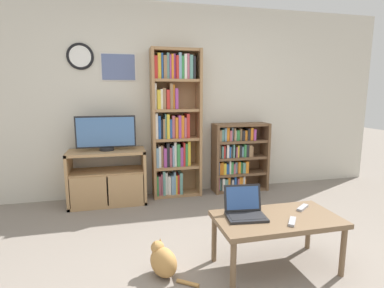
# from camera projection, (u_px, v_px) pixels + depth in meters

# --- Properties ---
(wall_back) EXTENTS (6.27, 0.09, 2.60)m
(wall_back) POSITION_uv_depth(u_px,v_px,m) (177.00, 101.00, 4.19)
(wall_back) COLOR beige
(wall_back) RESTS_ON ground_plane
(tv_stand) EXTENTS (0.96, 0.45, 0.70)m
(tv_stand) POSITION_uv_depth(u_px,v_px,m) (108.00, 177.00, 3.85)
(tv_stand) COLOR tan
(tv_stand) RESTS_ON ground_plane
(television) EXTENTS (0.73, 0.18, 0.44)m
(television) POSITION_uv_depth(u_px,v_px,m) (106.00, 133.00, 3.77)
(television) COLOR black
(television) RESTS_ON tv_stand
(bookshelf_tall) EXTENTS (0.66, 0.28, 1.99)m
(bookshelf_tall) POSITION_uv_depth(u_px,v_px,m) (173.00, 124.00, 4.06)
(bookshelf_tall) COLOR #9E754C
(bookshelf_tall) RESTS_ON ground_plane
(bookshelf_short) EXTENTS (0.81, 0.28, 0.99)m
(bookshelf_short) POSITION_uv_depth(u_px,v_px,m) (236.00, 157.00, 4.36)
(bookshelf_short) COLOR brown
(bookshelf_short) RESTS_ON ground_plane
(coffee_table) EXTENTS (0.99, 0.52, 0.44)m
(coffee_table) POSITION_uv_depth(u_px,v_px,m) (277.00, 223.00, 2.40)
(coffee_table) COLOR brown
(coffee_table) RESTS_ON ground_plane
(laptop) EXTENTS (0.33, 0.29, 0.23)m
(laptop) POSITION_uv_depth(u_px,v_px,m) (245.00, 209.00, 2.40)
(laptop) COLOR #232326
(laptop) RESTS_ON coffee_table
(remote_near_laptop) EXTENTS (0.16, 0.13, 0.02)m
(remote_near_laptop) POSITION_uv_depth(u_px,v_px,m) (303.00, 208.00, 2.56)
(remote_near_laptop) COLOR #99999E
(remote_near_laptop) RESTS_ON coffee_table
(remote_far_from_laptop) EXTENTS (0.13, 0.15, 0.02)m
(remote_far_from_laptop) POSITION_uv_depth(u_px,v_px,m) (292.00, 222.00, 2.28)
(remote_far_from_laptop) COLOR #99999E
(remote_far_from_laptop) RESTS_ON coffee_table
(cat) EXTENTS (0.38, 0.37, 0.28)m
(cat) POSITION_uv_depth(u_px,v_px,m) (163.00, 261.00, 2.34)
(cat) COLOR #B78447
(cat) RESTS_ON ground_plane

